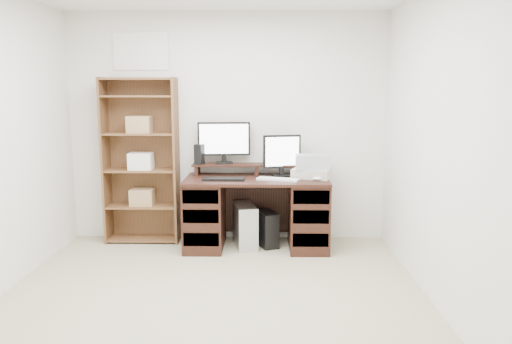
{
  "coord_description": "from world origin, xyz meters",
  "views": [
    {
      "loc": [
        0.42,
        -3.52,
        1.67
      ],
      "look_at": [
        0.33,
        1.43,
        0.85
      ],
      "focal_mm": 35.0,
      "sensor_mm": 36.0,
      "label": 1
    }
  ],
  "objects_px": {
    "monitor_wide": "(224,140)",
    "printer": "(312,173)",
    "bookshelf": "(142,159)",
    "tower_silver": "(245,225)",
    "monitor_small": "(282,154)",
    "desk": "(256,211)",
    "tower_black": "(266,228)"
  },
  "relations": [
    {
      "from": "monitor_wide",
      "to": "bookshelf",
      "type": "distance_m",
      "value": 0.93
    },
    {
      "from": "printer",
      "to": "tower_black",
      "type": "distance_m",
      "value": 0.78
    },
    {
      "from": "printer",
      "to": "tower_black",
      "type": "xyz_separation_m",
      "value": [
        -0.48,
        0.02,
        -0.61
      ]
    },
    {
      "from": "tower_silver",
      "to": "monitor_wide",
      "type": "bearing_deg",
      "value": 123.96
    },
    {
      "from": "monitor_wide",
      "to": "monitor_small",
      "type": "height_order",
      "value": "monitor_wide"
    },
    {
      "from": "bookshelf",
      "to": "desk",
      "type": "bearing_deg",
      "value": -9.58
    },
    {
      "from": "tower_silver",
      "to": "tower_black",
      "type": "xyz_separation_m",
      "value": [
        0.22,
        0.03,
        -0.04
      ]
    },
    {
      "from": "bookshelf",
      "to": "tower_silver",
      "type": "bearing_deg",
      "value": -9.58
    },
    {
      "from": "desk",
      "to": "tower_silver",
      "type": "height_order",
      "value": "desk"
    },
    {
      "from": "printer",
      "to": "monitor_wide",
      "type": "bearing_deg",
      "value": -174.11
    },
    {
      "from": "desk",
      "to": "printer",
      "type": "relative_size",
      "value": 3.88
    },
    {
      "from": "monitor_small",
      "to": "bookshelf",
      "type": "height_order",
      "value": "bookshelf"
    },
    {
      "from": "monitor_wide",
      "to": "tower_black",
      "type": "height_order",
      "value": "monitor_wide"
    },
    {
      "from": "bookshelf",
      "to": "printer",
      "type": "bearing_deg",
      "value": -5.54
    },
    {
      "from": "monitor_wide",
      "to": "bookshelf",
      "type": "relative_size",
      "value": 0.32
    },
    {
      "from": "monitor_small",
      "to": "printer",
      "type": "relative_size",
      "value": 1.15
    },
    {
      "from": "monitor_small",
      "to": "bookshelf",
      "type": "xyz_separation_m",
      "value": [
        -1.53,
        0.1,
        -0.07
      ]
    },
    {
      "from": "monitor_small",
      "to": "tower_silver",
      "type": "relative_size",
      "value": 0.97
    },
    {
      "from": "desk",
      "to": "monitor_wide",
      "type": "relative_size",
      "value": 2.63
    },
    {
      "from": "monitor_small",
      "to": "printer",
      "type": "xyz_separation_m",
      "value": [
        0.32,
        -0.08,
        -0.19
      ]
    },
    {
      "from": "tower_silver",
      "to": "tower_black",
      "type": "distance_m",
      "value": 0.23
    },
    {
      "from": "desk",
      "to": "bookshelf",
      "type": "distance_m",
      "value": 1.38
    },
    {
      "from": "desk",
      "to": "tower_black",
      "type": "relative_size",
      "value": 3.67
    },
    {
      "from": "monitor_wide",
      "to": "desk",
      "type": "bearing_deg",
      "value": -39.43
    },
    {
      "from": "monitor_wide",
      "to": "printer",
      "type": "relative_size",
      "value": 1.48
    },
    {
      "from": "monitor_wide",
      "to": "monitor_small",
      "type": "xyz_separation_m",
      "value": [
        0.63,
        -0.13,
        -0.13
      ]
    },
    {
      "from": "tower_black",
      "to": "printer",
      "type": "bearing_deg",
      "value": -24.67
    },
    {
      "from": "tower_black",
      "to": "tower_silver",
      "type": "bearing_deg",
      "value": 166.44
    },
    {
      "from": "monitor_wide",
      "to": "printer",
      "type": "distance_m",
      "value": 1.02
    },
    {
      "from": "tower_black",
      "to": "bookshelf",
      "type": "bearing_deg",
      "value": 151.21
    },
    {
      "from": "monitor_small",
      "to": "tower_silver",
      "type": "height_order",
      "value": "monitor_small"
    },
    {
      "from": "desk",
      "to": "tower_black",
      "type": "distance_m",
      "value": 0.23
    }
  ]
}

